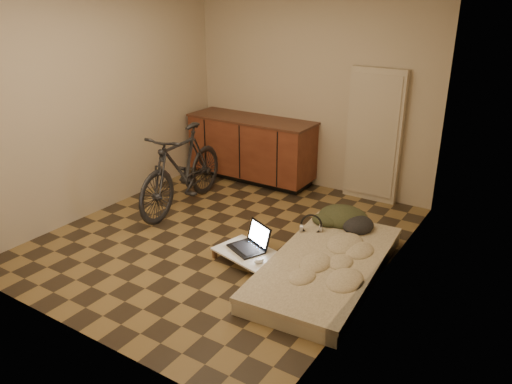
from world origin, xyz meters
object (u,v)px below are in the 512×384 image
Objects in this scene: bicycle at (182,165)px; laptop at (250,244)px; lap_desk at (249,254)px; futon at (326,267)px.

laptop is at bearing -30.02° from bicycle.
bicycle is 1.61m from laptop.
lap_desk is 1.65× the size of laptop.
lap_desk is at bearing -32.13° from bicycle.
futon is at bearing 28.38° from lap_desk.
lap_desk is (1.46, -0.71, -0.47)m from bicycle.
bicycle reaches higher than laptop.
lap_desk is (-0.76, -0.21, 0.01)m from futon.
bicycle is 0.85× the size of futon.
futon is (2.22, -0.51, -0.48)m from bicycle.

